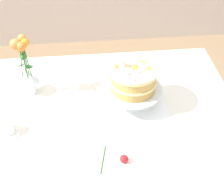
{
  "coord_description": "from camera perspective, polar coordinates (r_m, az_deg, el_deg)",
  "views": [
    {
      "loc": [
        -0.05,
        -1.2,
        1.87
      ],
      "look_at": [
        0.07,
        0.01,
        0.86
      ],
      "focal_mm": 53.1,
      "sensor_mm": 36.0,
      "label": 1
    }
  ],
  "objects": [
    {
      "name": "dining_table",
      "position": [
        1.69,
        -2.25,
        -6.4
      ],
      "size": [
        1.4,
        1.0,
        0.74
      ],
      "color": "white",
      "rests_on": "ground"
    },
    {
      "name": "linen_napkin",
      "position": [
        1.69,
        3.47,
        -2.35
      ],
      "size": [
        0.36,
        0.36,
        0.0
      ],
      "primitive_type": "cube",
      "rotation": [
        0.0,
        0.0,
        0.13
      ],
      "color": "white",
      "rests_on": "dining_table"
    },
    {
      "name": "fallen_rose",
      "position": [
        1.42,
        1.83,
        -11.85
      ],
      "size": [
        0.12,
        0.15,
        0.04
      ],
      "color": "#2D6028",
      "rests_on": "dining_table"
    },
    {
      "name": "flower_vase",
      "position": [
        1.7,
        -14.57,
        3.51
      ],
      "size": [
        0.11,
        0.11,
        0.34
      ],
      "color": "silver",
      "rests_on": "dining_table"
    },
    {
      "name": "teacup",
      "position": [
        1.6,
        -17.59,
        -6.47
      ],
      "size": [
        0.13,
        0.13,
        0.06
      ],
      "color": "white",
      "rests_on": "dining_table"
    },
    {
      "name": "loose_petal_1",
      "position": [
        1.86,
        4.75,
        2.39
      ],
      "size": [
        0.05,
        0.04,
        0.0
      ],
      "primitive_type": "ellipsoid",
      "rotation": [
        0.0,
        0.0,
        6.01
      ],
      "color": "#E56B51",
      "rests_on": "dining_table"
    },
    {
      "name": "cake_stand",
      "position": [
        1.63,
        3.58,
        -0.22
      ],
      "size": [
        0.29,
        0.29,
        0.1
      ],
      "color": "silver",
      "rests_on": "linen_napkin"
    },
    {
      "name": "layer_cake",
      "position": [
        1.58,
        3.69,
        1.89
      ],
      "size": [
        0.23,
        0.23,
        0.12
      ],
      "color": "tan",
      "rests_on": "cake_stand"
    }
  ]
}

